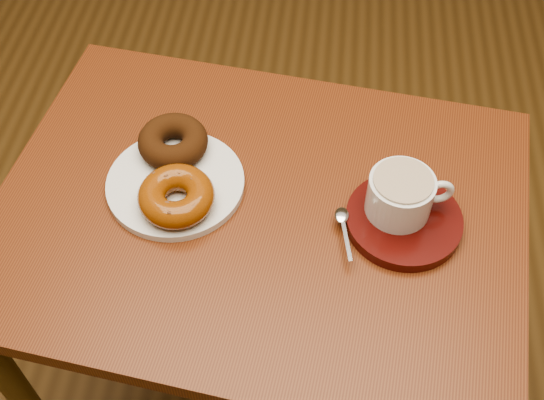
# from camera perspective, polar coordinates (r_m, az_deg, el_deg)

# --- Properties ---
(ground) EXTENTS (6.00, 6.00, 0.00)m
(ground) POSITION_cam_1_polar(r_m,az_deg,el_deg) (1.74, -3.28, -6.72)
(ground) COLOR brown
(ground) RESTS_ON ground
(cafe_table) EXTENTS (0.82, 0.66, 0.71)m
(cafe_table) POSITION_cam_1_polar(r_m,az_deg,el_deg) (1.07, -1.07, -4.33)
(cafe_table) COLOR #632E15
(cafe_table) RESTS_ON ground
(donut_plate) EXTENTS (0.22, 0.22, 0.01)m
(donut_plate) POSITION_cam_1_polar(r_m,az_deg,el_deg) (1.00, -8.07, 1.38)
(donut_plate) COLOR silver
(donut_plate) RESTS_ON cafe_table
(donut_cinnamon) EXTENTS (0.11, 0.11, 0.04)m
(donut_cinnamon) POSITION_cam_1_polar(r_m,az_deg,el_deg) (1.03, -8.29, 4.88)
(donut_cinnamon) COLOR #381C0B
(donut_cinnamon) RESTS_ON donut_plate
(donut_caramel) EXTENTS (0.12, 0.12, 0.04)m
(donut_caramel) POSITION_cam_1_polar(r_m,az_deg,el_deg) (0.96, -8.01, 0.32)
(donut_caramel) COLOR brown
(donut_caramel) RESTS_ON donut_plate
(saucer) EXTENTS (0.18, 0.18, 0.02)m
(saucer) POSITION_cam_1_polar(r_m,az_deg,el_deg) (0.97, 10.95, -1.69)
(saucer) COLOR #3B0A08
(saucer) RESTS_ON cafe_table
(coffee_cup) EXTENTS (0.12, 0.09, 0.06)m
(coffee_cup) POSITION_cam_1_polar(r_m,az_deg,el_deg) (0.94, 10.77, 0.46)
(coffee_cup) COLOR silver
(coffee_cup) RESTS_ON saucer
(teaspoon) EXTENTS (0.03, 0.09, 0.01)m
(teaspoon) POSITION_cam_1_polar(r_m,az_deg,el_deg) (0.94, 5.92, -1.67)
(teaspoon) COLOR silver
(teaspoon) RESTS_ON saucer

